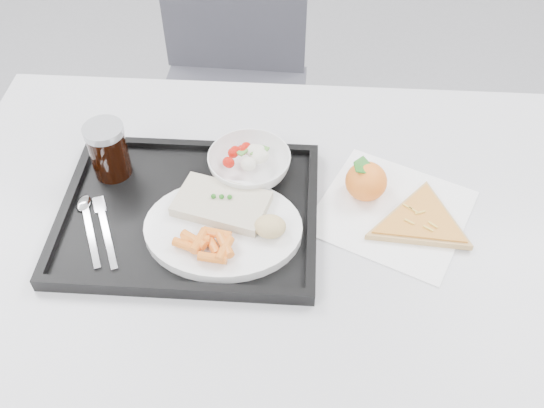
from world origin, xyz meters
name	(u,v)px	position (x,y,z in m)	size (l,w,h in m)	color
table	(269,243)	(0.00, 0.30, 0.68)	(1.20, 0.80, 0.75)	#B7B7B9
chair	(231,69)	(-0.16, 1.05, 0.54)	(0.44, 0.44, 0.93)	#3D3D45
tray	(190,213)	(-0.14, 0.30, 0.76)	(0.45, 0.35, 0.03)	black
dinner_plate	(223,228)	(-0.07, 0.25, 0.77)	(0.27, 0.27, 0.02)	white
fish_fillet	(222,204)	(-0.08, 0.29, 0.79)	(0.18, 0.13, 0.03)	beige
bread_roll	(270,226)	(0.01, 0.24, 0.80)	(0.07, 0.06, 0.03)	#ECBA8A
salad_bowl	(249,165)	(-0.04, 0.40, 0.79)	(0.15, 0.15, 0.05)	white
cola_glass	(108,149)	(-0.30, 0.39, 0.82)	(0.07, 0.07, 0.11)	black
cutlery	(94,222)	(-0.30, 0.26, 0.77)	(0.11, 0.17, 0.01)	silver
napkin	(392,212)	(0.22, 0.33, 0.75)	(0.33, 0.32, 0.00)	white
tangerine	(366,181)	(0.17, 0.37, 0.79)	(0.10, 0.10, 0.07)	#FC5400
pizza_slice	(421,221)	(0.27, 0.30, 0.76)	(0.28, 0.28, 0.02)	tan
carrot_pile	(207,244)	(-0.09, 0.20, 0.80)	(0.11, 0.07, 0.02)	orange
salad_contents	(250,155)	(-0.04, 0.41, 0.80)	(0.08, 0.07, 0.02)	#BB1309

